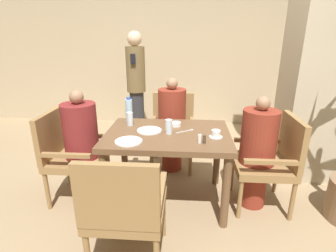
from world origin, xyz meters
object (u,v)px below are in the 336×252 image
at_px(chair_far_side, 173,127).
at_px(standing_host, 136,84).
at_px(chair_near_corner, 125,206).
at_px(glass_tall_near, 169,127).
at_px(bowl_small, 176,124).
at_px(diner_in_far_chair, 172,124).
at_px(chair_left_side, 69,152).
at_px(glass_tall_mid, 130,119).
at_px(plate_main_right, 149,130).
at_px(diner_in_left_chair, 82,145).
at_px(water_bottle, 129,110).
at_px(plate_main_left, 129,141).
at_px(diner_in_right_chair, 257,152).
at_px(chair_right_side, 272,158).
at_px(teacup_with_saucer, 216,134).

height_order(chair_far_side, standing_host, standing_host).
xyz_separation_m(chair_near_corner, standing_host, (-0.36, 2.41, 0.38)).
bearing_deg(glass_tall_near, bowl_small, 76.43).
relative_size(diner_in_far_chair, standing_host, 0.69).
bearing_deg(glass_tall_near, standing_host, 110.34).
bearing_deg(chair_left_side, glass_tall_mid, 17.50).
bearing_deg(glass_tall_mid, plate_main_right, -35.84).
relative_size(diner_in_left_chair, plate_main_right, 4.80).
xyz_separation_m(diner_in_left_chair, water_bottle, (0.40, 0.32, 0.27)).
relative_size(plate_main_left, glass_tall_near, 1.74).
xyz_separation_m(diner_in_right_chair, plate_main_left, (-1.14, -0.25, 0.17)).
relative_size(chair_left_side, plate_main_right, 3.86).
xyz_separation_m(bowl_small, glass_tall_mid, (-0.45, -0.01, 0.05)).
bearing_deg(chair_far_side, diner_in_right_chair, -44.28).
bearing_deg(diner_in_left_chair, chair_right_side, 0.00).
relative_size(teacup_with_saucer, glass_tall_near, 0.89).
relative_size(chair_far_side, standing_host, 0.55).
bearing_deg(chair_far_side, diner_in_far_chair, -90.00).
xyz_separation_m(diner_in_right_chair, glass_tall_mid, (-1.21, 0.18, 0.23)).
xyz_separation_m(diner_in_left_chair, bowl_small, (0.89, 0.19, 0.17)).
bearing_deg(bowl_small, diner_in_left_chair, -167.74).
distance_m(diner_in_far_chair, chair_near_corner, 1.49).
bearing_deg(diner_in_right_chair, glass_tall_mid, 171.47).
bearing_deg(plate_main_left, standing_host, 98.64).
bearing_deg(chair_left_side, chair_right_side, 0.00).
bearing_deg(plate_main_right, teacup_with_saucer, -10.56).
bearing_deg(teacup_with_saucer, plate_main_left, -167.59).
height_order(diner_in_left_chair, standing_host, standing_host).
relative_size(chair_left_side, teacup_with_saucer, 7.57).
distance_m(diner_in_far_chair, plate_main_left, 0.98).
bearing_deg(chair_left_side, chair_near_corner, -47.53).
distance_m(teacup_with_saucer, glass_tall_mid, 0.86).
xyz_separation_m(chair_left_side, chair_near_corner, (0.74, -0.80, 0.00)).
distance_m(plate_main_left, bowl_small, 0.58).
xyz_separation_m(diner_in_right_chair, water_bottle, (-1.25, 0.32, 0.29)).
bearing_deg(plate_main_left, diner_in_right_chair, 12.27).
distance_m(chair_near_corner, glass_tall_mid, 1.04).
distance_m(diner_in_right_chair, bowl_small, 0.81).
xyz_separation_m(plate_main_left, bowl_small, (0.37, 0.44, 0.01)).
bearing_deg(glass_tall_near, chair_far_side, 90.86).
xyz_separation_m(chair_right_side, plate_main_left, (-1.27, -0.25, 0.23)).
bearing_deg(diner_in_far_chair, plate_main_right, -105.31).
bearing_deg(diner_in_right_chair, bowl_small, 165.74).
distance_m(bowl_small, glass_tall_mid, 0.45).
distance_m(chair_near_corner, glass_tall_near, 0.87).
distance_m(chair_left_side, bowl_small, 1.08).
xyz_separation_m(diner_in_far_chair, glass_tall_near, (0.01, -0.69, 0.21)).
height_order(chair_far_side, glass_tall_near, chair_far_side).
height_order(chair_far_side, chair_near_corner, same).
height_order(plate_main_left, glass_tall_mid, glass_tall_mid).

